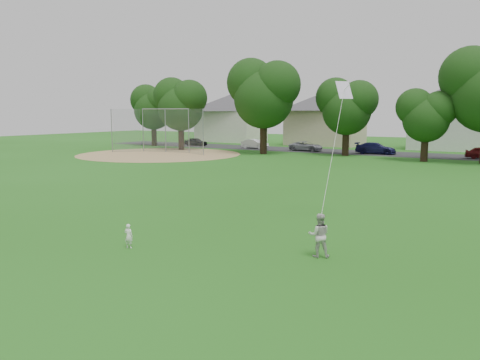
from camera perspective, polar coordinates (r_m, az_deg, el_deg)
The scene contains 10 objects.
ground at distance 15.10m, azimuth -5.79°, elevation -9.45°, with size 160.00×160.00×0.00m, color #205C15.
street at distance 54.30m, azimuth 22.26°, elevation 2.76°, with size 90.00×7.00×0.01m, color #2D2D30.
dirt_infield at distance 52.75m, azimuth -9.77°, elevation 3.11°, with size 18.00×18.00×0.02m, color #9E7F51.
toddler at distance 16.41m, azimuth -13.42°, elevation -6.66°, with size 0.31×0.20×0.84m, color white.
older_boy at distance 15.17m, azimuth 9.63°, elevation -6.66°, with size 0.69×0.54×1.42m, color beige.
kite at distance 17.38m, azimuth 11.32°, elevation 3.72°, with size 0.98×3.07×7.01m.
baseball_backstop at distance 54.82m, azimuth -9.36°, elevation 5.93°, with size 11.25×3.91×5.02m.
tree_row at distance 47.01m, azimuth 24.20°, elevation 9.92°, with size 79.87×9.82×11.75m.
parked_cars at distance 53.73m, azimuth 19.53°, elevation 3.49°, with size 56.45×2.27×1.28m.
house_row at distance 64.16m, azimuth 22.99°, elevation 7.71°, with size 78.16×14.27×9.53m.
Camera 1 is at (8.79, -11.39, 4.56)m, focal length 35.00 mm.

